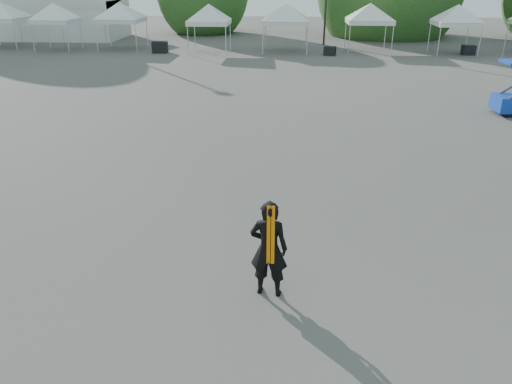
{
  "coord_description": "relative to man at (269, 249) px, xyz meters",
  "views": [
    {
      "loc": [
        0.44,
        -9.65,
        5.34
      ],
      "look_at": [
        -0.19,
        -0.53,
        1.3
      ],
      "focal_mm": 35.0,
      "sensor_mm": 36.0,
      "label": 1
    }
  ],
  "objects": [
    {
      "name": "ground",
      "position": [
        -0.14,
        2.1,
        -0.92
      ],
      "size": [
        120.0,
        120.0,
        0.0
      ],
      "primitive_type": "plane",
      "color": "#474442",
      "rests_on": "ground"
    },
    {
      "name": "marquee",
      "position": [
        -22.14,
        37.1,
        1.05
      ],
      "size": [
        15.0,
        6.25,
        4.23
      ],
      "color": "silver",
      "rests_on": "ground"
    },
    {
      "name": "tent_a",
      "position": [
        -21.59,
        30.86,
        2.14
      ],
      "size": [
        4.48,
        4.48,
        3.88
      ],
      "color": "silver",
      "rests_on": "ground"
    },
    {
      "name": "tent_b",
      "position": [
        -17.01,
        29.76,
        2.14
      ],
      "size": [
        3.9,
        3.9,
        3.88
      ],
      "color": "silver",
      "rests_on": "ground"
    },
    {
      "name": "tent_c",
      "position": [
        -12.47,
        30.85,
        2.14
      ],
      "size": [
        4.45,
        4.45,
        3.88
      ],
      "color": "silver",
      "rests_on": "ground"
    },
    {
      "name": "tent_d",
      "position": [
        -5.59,
        29.34,
        2.14
      ],
      "size": [
        4.04,
        4.04,
        3.88
      ],
      "color": "silver",
      "rests_on": "ground"
    },
    {
      "name": "tent_e",
      "position": [
        -0.17,
        30.2,
        2.14
      ],
      "size": [
        4.67,
        4.67,
        3.88
      ],
      "color": "silver",
      "rests_on": "ground"
    },
    {
      "name": "tent_f",
      "position": [
        5.87,
        30.96,
        2.14
      ],
      "size": [
        4.53,
        4.53,
        3.88
      ],
      "color": "silver",
      "rests_on": "ground"
    },
    {
      "name": "tent_g",
      "position": [
        11.72,
        29.93,
        2.14
      ],
      "size": [
        4.14,
        4.14,
        3.88
      ],
      "color": "silver",
      "rests_on": "ground"
    },
    {
      "name": "man",
      "position": [
        0.0,
        0.0,
        0.0
      ],
      "size": [
        0.72,
        0.52,
        1.83
      ],
      "rotation": [
        0.0,
        0.0,
        3.02
      ],
      "color": "black",
      "rests_on": "ground"
    },
    {
      "name": "crate_west",
      "position": [
        -9.18,
        28.97,
        -0.52
      ],
      "size": [
        1.05,
        0.83,
        0.8
      ],
      "primitive_type": "cube",
      "rotation": [
        0.0,
        0.0,
        0.03
      ],
      "color": "black",
      "rests_on": "ground"
    },
    {
      "name": "crate_mid",
      "position": [
        2.98,
        28.6,
        -0.62
      ],
      "size": [
        0.92,
        0.81,
        0.6
      ],
      "primitive_type": "cube",
      "rotation": [
        0.0,
        0.0,
        -0.31
      ],
      "color": "black",
      "rests_on": "ground"
    },
    {
      "name": "crate_east",
      "position": [
        12.72,
        29.5,
        -0.59
      ],
      "size": [
        0.9,
        0.73,
        0.66
      ],
      "primitive_type": "cube",
      "rotation": [
        0.0,
        0.0,
        0.09
      ],
      "color": "black",
      "rests_on": "ground"
    }
  ]
}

